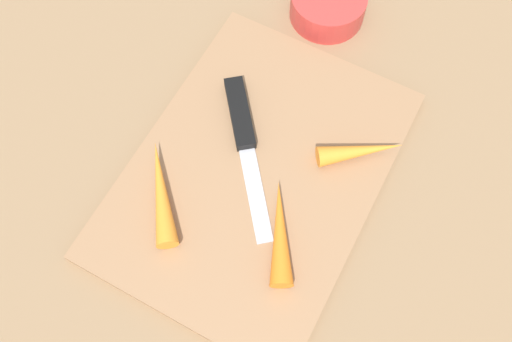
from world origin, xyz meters
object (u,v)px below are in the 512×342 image
Objects in this scene: small_bowl at (328,5)px; knife at (242,123)px; carrot_shortest at (360,151)px; carrot_medium at (280,232)px; carrot_longest at (161,192)px; cutting_board at (256,173)px.

knife is at bearing -4.15° from small_bowl.
carrot_shortest is 1.01× the size of small_bowl.
carrot_longest is (0.02, -0.13, -0.00)m from carrot_medium.
cutting_board is at bearing -83.94° from carrot_longest.
carrot_medium and small_bowl have the same top height.
carrot_shortest is at bearing 127.60° from cutting_board.
knife is 1.76× the size of carrot_shortest.
carrot_medium is (0.05, 0.06, 0.02)m from cutting_board.
cutting_board is at bearing 17.92° from carrot_medium.
cutting_board is 0.24m from small_bowl.
knife is 0.20m from small_bowl.
small_bowl is (-0.29, -0.08, -0.01)m from carrot_medium.
knife is 0.14m from carrot_shortest.
carrot_medium is at bearing 15.82° from small_bowl.
carrot_shortest is (-0.03, 0.13, 0.01)m from knife.
cutting_board is 0.11m from carrot_longest.
carrot_medium is (0.10, 0.10, 0.01)m from knife.
knife is at bearing 155.25° from carrot_shortest.
carrot_longest is 0.22m from carrot_shortest.
carrot_longest is 1.24× the size of carrot_shortest.
carrot_medium reaches higher than cutting_board.
carrot_longest is at bearing -45.35° from cutting_board.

